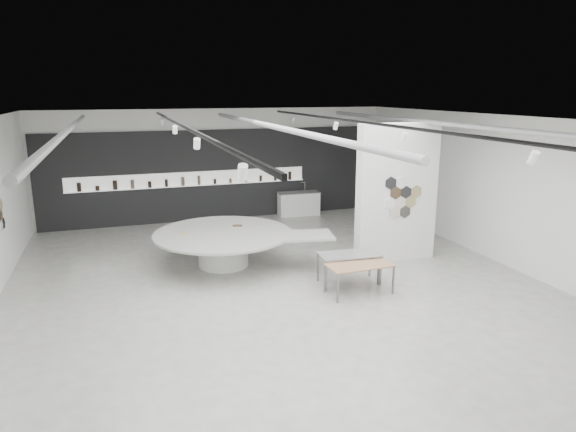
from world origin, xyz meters
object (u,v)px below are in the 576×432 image
object	(u,v)px
sample_table_wood	(359,267)
sample_table_stone	(349,256)
partition_column	(397,193)
kitchen_counter	(299,204)
display_island	(226,244)

from	to	relation	value
sample_table_wood	sample_table_stone	bearing A→B (deg)	85.77
partition_column	sample_table_wood	bearing A→B (deg)	-136.59
partition_column	kitchen_counter	size ratio (longest dim) A/B	2.37
display_island	sample_table_stone	bearing A→B (deg)	-30.06
sample_table_wood	sample_table_stone	size ratio (longest dim) A/B	1.01
sample_table_stone	kitchen_counter	world-z (taller)	kitchen_counter
sample_table_wood	partition_column	bearing A→B (deg)	43.41
partition_column	sample_table_wood	size ratio (longest dim) A/B	2.46
kitchen_counter	partition_column	bearing A→B (deg)	-79.72
sample_table_stone	kitchen_counter	distance (m)	6.82
partition_column	kitchen_counter	xyz separation A→B (m)	(-0.73, 5.53, -1.37)
display_island	kitchen_counter	size ratio (longest dim) A/B	3.12
display_island	kitchen_counter	distance (m)	5.84
partition_column	kitchen_counter	world-z (taller)	partition_column
partition_column	sample_table_wood	world-z (taller)	partition_column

